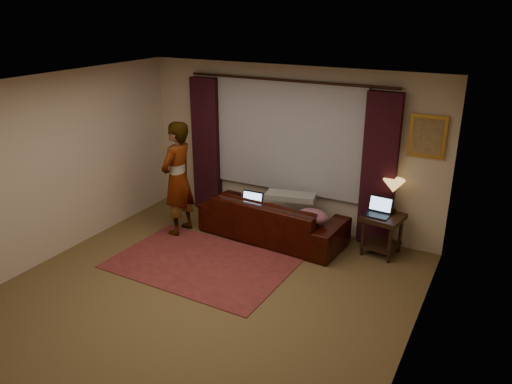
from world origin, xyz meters
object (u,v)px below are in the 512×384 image
laptop_sofa (249,202)px  person (178,179)px  end_table (382,235)px  laptop_table (378,207)px  sofa (273,211)px  tiffany_lamp (392,196)px

laptop_sofa → person: 1.17m
end_table → laptop_table: bearing=-146.1°
sofa → end_table: sofa is taller
tiffany_lamp → person: person is taller
laptop_table → person: (-2.97, -0.72, 0.17)m
sofa → person: size_ratio=1.25×
laptop_sofa → tiffany_lamp: (2.05, 0.58, 0.28)m
person → end_table: bearing=103.9°
end_table → person: 3.20m
sofa → laptop_table: (1.56, 0.21, 0.28)m
sofa → laptop_table: 1.60m
laptop_sofa → laptop_table: bearing=9.5°
end_table → tiffany_lamp: 0.58m
sofa → tiffany_lamp: bearing=-161.9°
end_table → laptop_table: 0.45m
tiffany_lamp → laptop_table: (-0.15, -0.22, -0.12)m
laptop_sofa → sofa: bearing=22.6°
tiffany_lamp → laptop_table: tiffany_lamp is taller
laptop_sofa → person: bearing=-162.4°
tiffany_lamp → person: (-3.11, -0.94, 0.05)m
tiffany_lamp → laptop_table: bearing=-123.4°
person → laptop_sofa: bearing=108.4°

